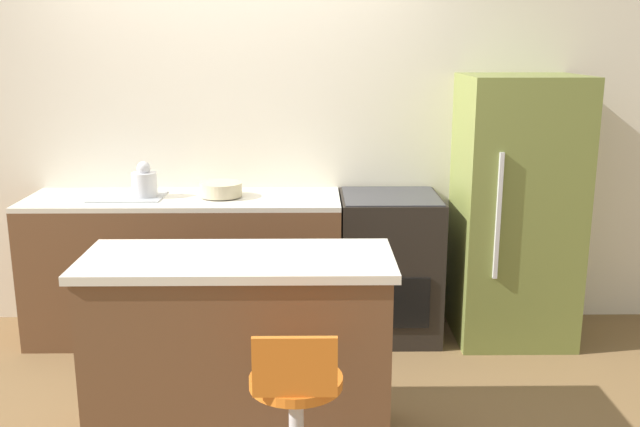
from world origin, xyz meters
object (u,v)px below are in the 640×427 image
mixing_bowl (221,189)px  stool_chair (296,419)px  kettle (144,182)px  oven_range (389,266)px  refrigerator (515,210)px

mixing_bowl → stool_chair: bearing=-74.6°
stool_chair → mixing_bowl: mixing_bowl is taller
kettle → mixing_bowl: bearing=0.0°
kettle → mixing_bowl: size_ratio=0.84×
stool_chair → kettle: 2.13m
oven_range → stool_chair: bearing=-107.1°
refrigerator → stool_chair: 2.26m
refrigerator → mixing_bowl: 1.84m
refrigerator → mixing_bowl: (-1.83, 0.03, 0.13)m
stool_chair → kettle: size_ratio=3.75×
stool_chair → refrigerator: bearing=53.1°
stool_chair → kettle: bearing=118.3°
oven_range → mixing_bowl: bearing=179.9°
oven_range → mixing_bowl: 1.17m
mixing_bowl → kettle: bearing=180.0°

